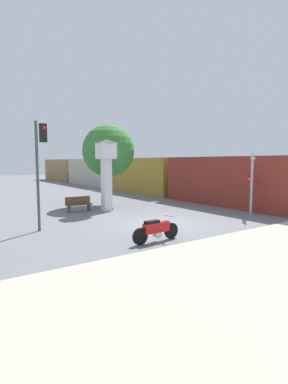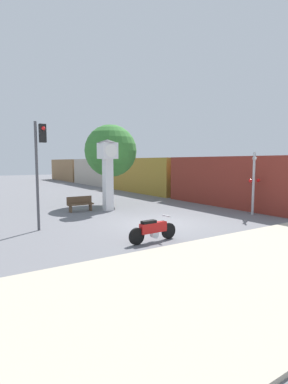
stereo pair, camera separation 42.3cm
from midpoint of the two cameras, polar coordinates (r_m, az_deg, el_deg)
name	(u,v)px [view 1 (the left image)]	position (r m, az deg, el deg)	size (l,w,h in m)	color
ground_plane	(159,223)	(14.93, 2.02, -6.01)	(120.00, 120.00, 0.00)	slate
sidewalk_strip	(287,258)	(10.55, 24.55, -11.29)	(36.00, 6.00, 0.10)	#B2A893
motorcycle	(156,230)	(11.52, 1.27, -7.22)	(2.17, 0.47, 0.96)	black
clock_tower	(106,164)	(18.73, -7.85, 5.39)	(1.19, 1.19, 4.42)	white
freight_train	(114,173)	(35.03, -6.05, 3.56)	(2.80, 44.42, 3.40)	maroon
traffic_light	(40,157)	(13.90, -20.01, 6.34)	(0.50, 0.35, 4.80)	#47474C
railroad_crossing_signal	(252,181)	(18.30, 19.24, 2.07)	(0.90, 0.82, 3.60)	#B7B7BC
street_tree	(108,151)	(21.44, -7.38, 7.75)	(3.67, 3.67, 5.65)	brown
bench	(79,204)	(18.79, -12.99, -2.19)	(1.60, 0.44, 0.92)	brown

